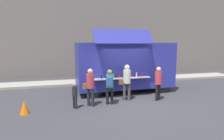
{
  "coord_description": "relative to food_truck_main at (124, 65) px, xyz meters",
  "views": [
    {
      "loc": [
        -3.13,
        -8.27,
        2.78
      ],
      "look_at": [
        -0.54,
        1.69,
        1.3
      ],
      "focal_mm": 29.99,
      "sensor_mm": 36.0,
      "label": 1
    }
  ],
  "objects": [
    {
      "name": "customer_rear_waiting",
      "position": [
        -2.31,
        -2.31,
        -0.54
      ],
      "size": [
        0.5,
        0.46,
        1.68
      ],
      "rotation": [
        0.0,
        0.0,
        0.87
      ],
      "color": "#1E2434",
      "rests_on": "ground"
    },
    {
      "name": "customer_mid_with_backpack",
      "position": [
        -1.42,
        -2.32,
        -0.55
      ],
      "size": [
        0.39,
        0.53,
        1.61
      ],
      "rotation": [
        0.0,
        0.0,
        1.26
      ],
      "color": "black",
      "rests_on": "ground"
    },
    {
      "name": "curb_strip",
      "position": [
        -4.01,
        2.62,
        -1.46
      ],
      "size": [
        28.0,
        1.6,
        0.15
      ],
      "primitive_type": "cube",
      "color": "#9E998E",
      "rests_on": "ground"
    },
    {
      "name": "building_behind",
      "position": [
        -3.01,
        6.52,
        3.77
      ],
      "size": [
        32.0,
        2.4,
        10.61
      ],
      "primitive_type": "cube",
      "color": "slate",
      "rests_on": "ground"
    },
    {
      "name": "child_near_queue",
      "position": [
        -2.99,
        -2.47,
        -0.87
      ],
      "size": [
        0.23,
        0.23,
        1.11
      ],
      "rotation": [
        0.0,
        0.0,
        0.7
      ],
      "color": "black",
      "rests_on": "ground"
    },
    {
      "name": "customer_front_ordering",
      "position": [
        -0.47,
        -1.91,
        -0.5
      ],
      "size": [
        0.56,
        0.4,
        1.75
      ],
      "rotation": [
        0.0,
        0.0,
        1.17
      ],
      "color": "#4A4342",
      "rests_on": "ground"
    },
    {
      "name": "ground_plane",
      "position": [
        -0.27,
        -2.07,
        -1.53
      ],
      "size": [
        60.0,
        60.0,
        0.0
      ],
      "primitive_type": "plane",
      "color": "#38383D"
    },
    {
      "name": "traffic_cone_orange",
      "position": [
        -4.96,
        -2.61,
        -1.26
      ],
      "size": [
        0.36,
        0.36,
        0.55
      ],
      "primitive_type": "cone",
      "color": "orange",
      "rests_on": "ground"
    },
    {
      "name": "trash_bin",
      "position": [
        4.07,
        2.32,
        -1.06
      ],
      "size": [
        0.6,
        0.6,
        0.94
      ],
      "primitive_type": "cylinder",
      "color": "#2B653A",
      "rests_on": "ground"
    },
    {
      "name": "food_truck_main",
      "position": [
        0.0,
        0.0,
        0.0
      ],
      "size": [
        5.45,
        3.2,
        3.47
      ],
      "rotation": [
        0.0,
        0.0,
        0.02
      ],
      "color": "#2C3098",
      "rests_on": "ground"
    },
    {
      "name": "customer_extra_browsing",
      "position": [
        1.02,
        -2.3,
        -0.55
      ],
      "size": [
        0.34,
        0.34,
        1.65
      ],
      "rotation": [
        0.0,
        0.0,
        2.1
      ],
      "color": "black",
      "rests_on": "ground"
    }
  ]
}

